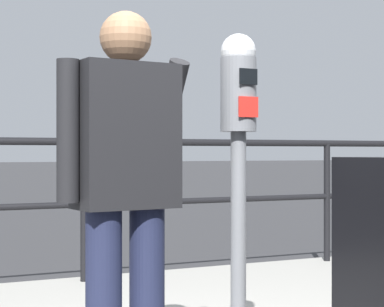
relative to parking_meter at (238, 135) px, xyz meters
name	(u,v)px	position (x,y,z in m)	size (l,w,h in m)	color
parking_meter	(238,135)	(0.00, 0.00, 0.00)	(0.16, 0.17, 1.57)	slate
pedestrian_at_meter	(125,181)	(-0.53, 0.02, -0.20)	(0.60, 0.44, 1.63)	#1E233F
background_railing	(84,178)	(0.10, 2.68, -0.29)	(24.06, 0.06, 1.15)	black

